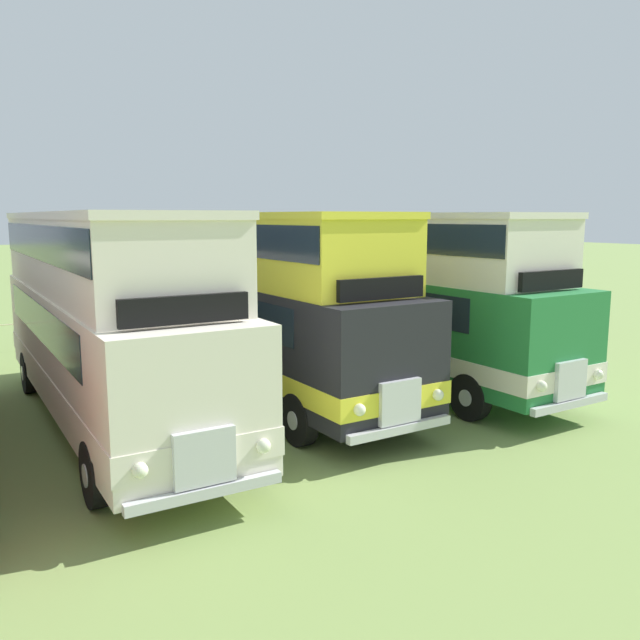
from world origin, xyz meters
The scene contains 3 objects.
bus_fifth_in_row centered at (3.93, 0.14, 2.47)m, with size 2.79×11.23×4.49m.
bus_sixth_in_row centered at (7.85, 0.43, 2.47)m, with size 2.64×10.40×4.49m.
bus_seventh_in_row centered at (11.78, 0.10, 2.47)m, with size 2.64×10.97×4.49m.
Camera 1 is at (0.59, -13.66, 4.40)m, focal length 36.48 mm.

